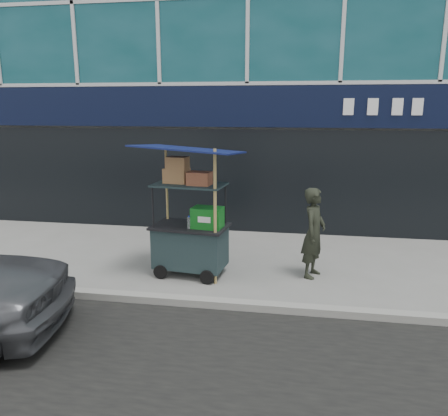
# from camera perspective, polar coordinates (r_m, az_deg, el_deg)

# --- Properties ---
(ground) EXTENTS (80.00, 80.00, 0.00)m
(ground) POSITION_cam_1_polar(r_m,az_deg,el_deg) (6.83, -1.02, -12.06)
(ground) COLOR slate
(ground) RESTS_ON ground
(curb) EXTENTS (80.00, 0.18, 0.12)m
(curb) POSITION_cam_1_polar(r_m,az_deg,el_deg) (6.63, -1.34, -12.32)
(curb) COLOR gray
(curb) RESTS_ON ground
(vendor_cart) EXTENTS (1.84, 1.41, 2.31)m
(vendor_cart) POSITION_cam_1_polar(r_m,az_deg,el_deg) (7.62, -4.33, -2.89)
(vendor_cart) COLOR #19282B
(vendor_cart) RESTS_ON ground
(vendor_man) EXTENTS (0.55, 0.67, 1.57)m
(vendor_man) POSITION_cam_1_polar(r_m,az_deg,el_deg) (7.67, 11.65, -3.20)
(vendor_man) COLOR black
(vendor_man) RESTS_ON ground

